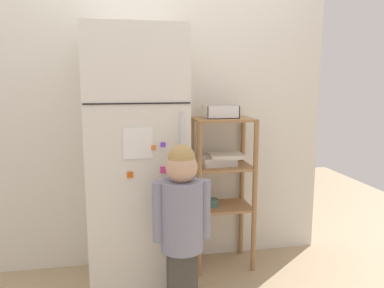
# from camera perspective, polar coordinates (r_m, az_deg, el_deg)

# --- Properties ---
(ground_plane) EXTENTS (6.00, 6.00, 0.00)m
(ground_plane) POSITION_cam_1_polar(r_m,az_deg,el_deg) (2.89, -5.02, -19.33)
(ground_plane) COLOR tan
(kitchen_wall_back) EXTENTS (2.68, 0.03, 2.22)m
(kitchen_wall_back) POSITION_cam_1_polar(r_m,az_deg,el_deg) (2.88, -6.06, 3.86)
(kitchen_wall_back) COLOR silver
(kitchen_wall_back) RESTS_ON ground
(refrigerator) EXTENTS (0.63, 0.62, 1.72)m
(refrigerator) POSITION_cam_1_polar(r_m,az_deg,el_deg) (2.59, -8.17, -2.41)
(refrigerator) COLOR silver
(refrigerator) RESTS_ON ground
(child_standing) EXTENTS (0.33, 0.25, 1.04)m
(child_standing) POSITION_cam_1_polar(r_m,az_deg,el_deg) (2.23, -1.54, -10.46)
(child_standing) COLOR #423F39
(child_standing) RESTS_ON ground
(pantry_shelf_unit) EXTENTS (0.44, 0.32, 1.12)m
(pantry_shelf_unit) POSITION_cam_1_polar(r_m,az_deg,el_deg) (2.85, 4.39, -4.49)
(pantry_shelf_unit) COLOR #9E7247
(pantry_shelf_unit) RESTS_ON ground
(fruit_bin) EXTENTS (0.23, 0.16, 0.09)m
(fruit_bin) POSITION_cam_1_polar(r_m,az_deg,el_deg) (2.78, 4.51, 4.61)
(fruit_bin) COLOR white
(fruit_bin) RESTS_ON pantry_shelf_unit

